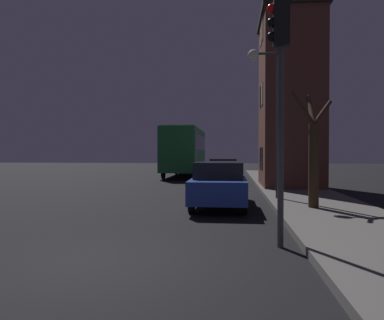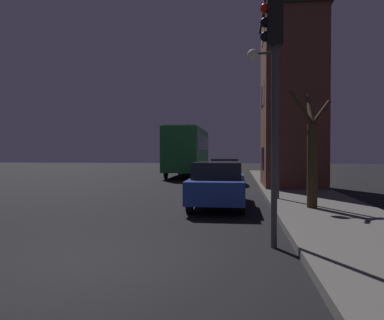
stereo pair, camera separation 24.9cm
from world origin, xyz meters
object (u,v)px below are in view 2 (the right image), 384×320
Objects in this scene: traffic_light at (273,71)px; bare_tree at (312,153)px; car_near_lane at (218,183)px; streetlamp at (267,94)px; bus at (188,148)px; car_mid_lane at (225,171)px.

bare_tree is (1.58, 4.46, -1.59)m from traffic_light.
traffic_light is 1.00× the size of car_near_lane.
traffic_light is (-0.39, -6.61, -0.57)m from streetlamp.
bare_tree reaches higher than bus.
car_near_lane is 1.17× the size of car_mid_lane.
bare_tree is 0.76× the size of car_near_lane.
streetlamp is 6.64m from traffic_light.
car_near_lane is at bearing 161.91° from bare_tree.
streetlamp is at bearing -77.58° from car_mid_lane.
car_near_lane is (3.27, -16.33, -1.43)m from bus.
car_mid_lane is (-3.00, 10.36, -1.04)m from bare_tree.
car_near_lane is at bearing -145.31° from streetlamp.
bare_tree is 18.37m from bus.
traffic_light is 6.16m from car_near_lane.
bus is 1.95× the size of car_near_lane.
car_mid_lane is (-0.08, 9.40, -0.01)m from car_near_lane.
car_mid_lane is at bearing 90.47° from car_near_lane.
traffic_light reaches higher than car_mid_lane.
bus is (-4.61, 21.74, -1.19)m from traffic_light.
traffic_light is 1.17× the size of car_mid_lane.
bus reaches higher than car_mid_lane.
bare_tree is 0.88× the size of car_mid_lane.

